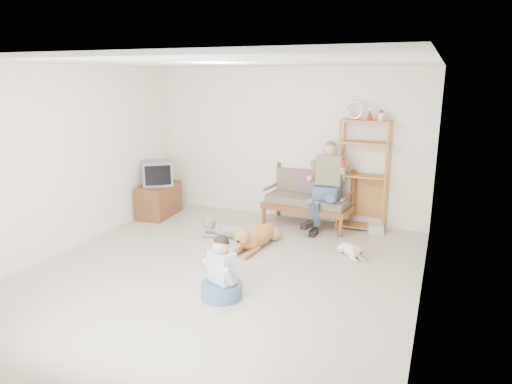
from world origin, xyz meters
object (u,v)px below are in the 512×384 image
at_px(etagere, 363,174).
at_px(tv_stand, 159,200).
at_px(loveseat, 309,198).
at_px(golden_retriever, 256,237).

xyz_separation_m(etagere, tv_stand, (-3.62, -0.68, -0.65)).
bearing_deg(etagere, loveseat, -172.85).
height_order(loveseat, etagere, etagere).
bearing_deg(golden_retriever, tv_stand, 166.60).
xyz_separation_m(tv_stand, golden_retriever, (2.30, -0.81, -0.13)).
bearing_deg(loveseat, golden_retriever, -101.70).
height_order(etagere, golden_retriever, etagere).
bearing_deg(golden_retriever, loveseat, 78.94).
bearing_deg(tv_stand, loveseat, 6.53).
distance_m(loveseat, etagere, 1.01).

